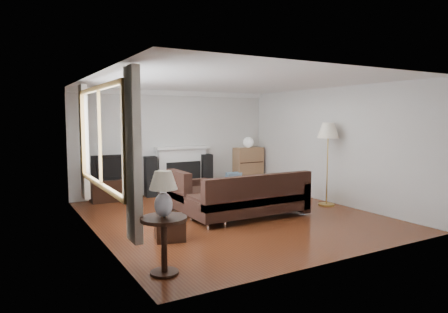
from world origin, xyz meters
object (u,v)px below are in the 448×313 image
bookshelf (248,167)px  coffee_table (223,192)px  sectional_sofa (249,197)px  side_table (164,246)px  tv_stand (113,190)px  floor_lamp (327,164)px

bookshelf → coffee_table: bookshelf is taller
sectional_sofa → side_table: bearing=-143.3°
bookshelf → side_table: bookshelf is taller
tv_stand → sectional_sofa: bearing=-57.3°
coffee_table → sectional_sofa: bearing=-100.6°
coffee_table → bookshelf: bearing=41.6°
floor_lamp → side_table: (-4.36, -1.83, -0.53)m
sectional_sofa → floor_lamp: 2.07m
sectional_sofa → floor_lamp: floor_lamp is taller
tv_stand → floor_lamp: 4.72m
sectional_sofa → coffee_table: (0.24, 1.37, -0.15)m
side_table → coffee_table: bearing=50.4°
coffee_table → side_table: (-2.58, -3.12, 0.10)m
side_table → floor_lamp: bearing=22.8°
sectional_sofa → side_table: size_ratio=3.54×
tv_stand → sectional_sofa: 3.33m
floor_lamp → side_table: 4.76m
bookshelf → floor_lamp: floor_lamp is taller
floor_lamp → tv_stand: bearing=144.5°
bookshelf → coffee_table: (-1.59, -1.45, -0.29)m
floor_lamp → coffee_table: bearing=144.1°
tv_stand → bookshelf: size_ratio=0.92×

